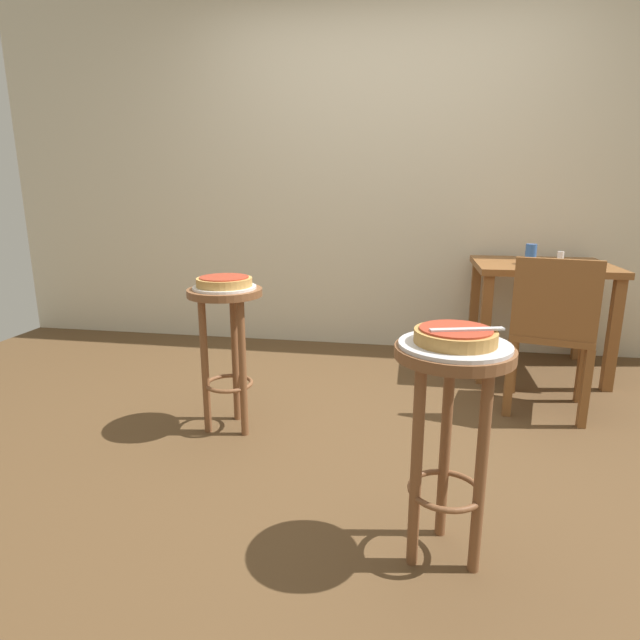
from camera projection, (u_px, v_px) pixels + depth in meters
ground_plane at (360, 438)px, 2.52m from camera, size 6.00×6.00×0.00m
back_wall at (388, 144)px, 3.73m from camera, size 6.00×0.10×3.00m
stool_foreground at (451, 408)px, 1.59m from camera, size 0.36×0.36×0.72m
serving_plate_foreground at (455, 345)px, 1.54m from camera, size 0.33×0.33×0.01m
pizza_foreground at (455, 336)px, 1.53m from camera, size 0.24×0.24×0.05m
stool_middle at (226, 329)px, 2.50m from camera, size 0.36×0.36×0.72m
serving_plate_middle at (224, 288)px, 2.45m from camera, size 0.30×0.30×0.01m
pizza_middle at (224, 282)px, 2.44m from camera, size 0.26×0.26×0.05m
dining_table at (540, 282)px, 3.33m from camera, size 0.83×0.71×0.72m
cup_near_edge at (531, 254)px, 3.24m from camera, size 0.07×0.07×0.13m
condiment_shaker at (560, 258)px, 3.25m from camera, size 0.04×0.04×0.08m
wooden_chair at (552, 330)px, 2.69m from camera, size 0.48×0.48×0.85m
pizza_server_knife at (467, 329)px, 1.50m from camera, size 0.22×0.08×0.01m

